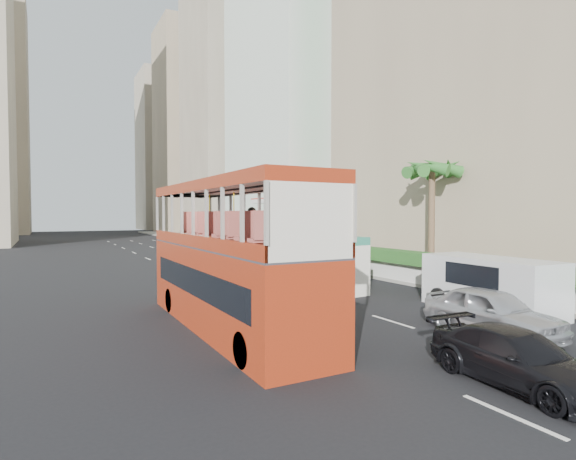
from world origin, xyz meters
TOP-DOWN VIEW (x-y plane):
  - ground_plane at (0.00, 0.00)m, footprint 200.00×200.00m
  - double_decker_bus at (-6.00, 0.00)m, footprint 2.50×11.00m
  - car_silver_lane_a at (-2.29, 5.84)m, footprint 2.18×4.35m
  - car_silver_lane_b at (1.15, -4.97)m, footprint 1.87×4.61m
  - car_black at (-2.05, -8.08)m, footprint 2.05×4.50m
  - van_asset at (0.72, 12.94)m, footprint 2.67×5.24m
  - minibus_near at (0.93, 5.65)m, footprint 2.61×6.54m
  - minibus_far at (4.50, 9.69)m, footprint 2.40×5.77m
  - panel_van_near at (4.26, -2.54)m, footprint 2.48×5.58m
  - panel_van_far at (4.00, 22.03)m, footprint 1.97×4.51m
  - sidewalk at (9.00, 25.00)m, footprint 6.00×120.00m
  - kerb_wall at (6.20, 14.00)m, footprint 0.30×44.00m
  - hedge at (6.20, 14.00)m, footprint 1.10×44.00m
  - palm_tree at (7.80, 4.00)m, footprint 0.36×0.36m
  - shell_station at (10.00, 23.00)m, footprint 6.50×8.00m
  - tower_stripe at (18.00, 34.00)m, footprint 16.00×18.00m
  - tower_mid at (18.00, 58.00)m, footprint 16.00×16.00m
  - tower_far_a at (17.00, 82.00)m, footprint 14.00×14.00m
  - tower_far_b at (17.00, 104.00)m, footprint 14.00×14.00m

SIDE VIEW (x-z plane):
  - ground_plane at x=0.00m, z-range 0.00..0.00m
  - car_silver_lane_a at x=-2.29m, z-range -0.68..0.68m
  - car_silver_lane_b at x=1.15m, z-range -0.78..0.78m
  - car_black at x=-2.05m, z-range -0.64..0.64m
  - van_asset at x=0.72m, z-range -0.71..0.71m
  - sidewalk at x=9.00m, z-range 0.00..0.18m
  - kerb_wall at x=6.20m, z-range 0.18..1.18m
  - panel_van_far at x=4.00m, z-range 0.00..1.77m
  - panel_van_near at x=4.26m, z-range 0.00..2.19m
  - minibus_far at x=4.50m, z-range 0.00..2.49m
  - minibus_near at x=0.93m, z-range 0.00..2.83m
  - hedge at x=6.20m, z-range 1.18..1.88m
  - double_decker_bus at x=-6.00m, z-range 0.00..5.06m
  - shell_station at x=10.00m, z-range 0.00..5.50m
  - palm_tree at x=7.80m, z-range 0.18..6.58m
  - tower_far_b at x=17.00m, z-range 0.00..40.00m
  - tower_far_a at x=17.00m, z-range 0.00..44.00m
  - tower_mid at x=18.00m, z-range 0.00..50.00m
  - tower_stripe at x=18.00m, z-range 0.00..58.00m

